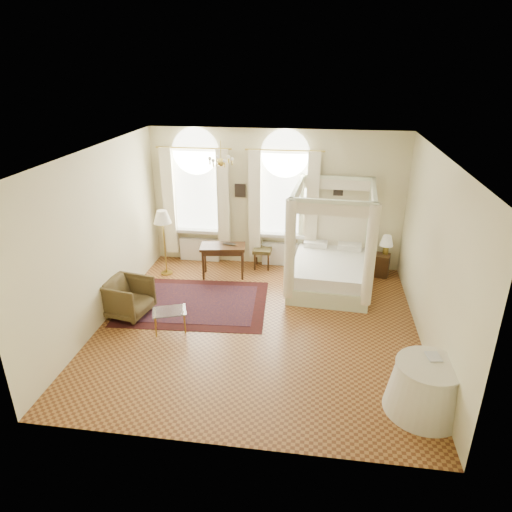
{
  "coord_description": "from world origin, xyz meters",
  "views": [
    {
      "loc": [
        1.04,
        -7.45,
        4.69
      ],
      "look_at": [
        -0.1,
        0.4,
        1.29
      ],
      "focal_mm": 32.0,
      "sensor_mm": 36.0,
      "label": 1
    }
  ],
  "objects": [
    {
      "name": "window_left",
      "position": [
        -1.9,
        2.87,
        1.49
      ],
      "size": [
        1.62,
        0.27,
        3.29
      ],
      "color": "white",
      "rests_on": "room_walls"
    },
    {
      "name": "floor_lamp",
      "position": [
        -2.49,
        2.02,
        1.34
      ],
      "size": [
        0.4,
        0.4,
        1.57
      ],
      "color": "#B4983C",
      "rests_on": "ground"
    },
    {
      "name": "coffee_table",
      "position": [
        -1.62,
        -0.38,
        0.38
      ],
      "size": [
        0.73,
        0.62,
        0.42
      ],
      "color": "white",
      "rests_on": "ground"
    },
    {
      "name": "wall_pictures",
      "position": [
        0.09,
        2.97,
        1.89
      ],
      "size": [
        2.54,
        0.03,
        0.39
      ],
      "color": "black",
      "rests_on": "room_walls"
    },
    {
      "name": "writing_desk",
      "position": [
        -1.12,
        2.09,
        0.66
      ],
      "size": [
        1.09,
        0.67,
        0.77
      ],
      "color": "#36210E",
      "rests_on": "ground"
    },
    {
      "name": "stool",
      "position": [
        -0.27,
        2.7,
        0.42
      ],
      "size": [
        0.44,
        0.44,
        0.51
      ],
      "color": "#4F4721",
      "rests_on": "ground"
    },
    {
      "name": "book",
      "position": [
        2.69,
        -1.73,
        0.8
      ],
      "size": [
        0.22,
        0.28,
        0.02
      ],
      "primitive_type": "imported",
      "rotation": [
        0.0,
        0.0,
        0.15
      ],
      "color": "black",
      "rests_on": "side_table"
    },
    {
      "name": "armchair",
      "position": [
        -2.62,
        0.07,
        0.38
      ],
      "size": [
        0.97,
        0.95,
        0.76
      ],
      "primitive_type": "imported",
      "rotation": [
        0.0,
        0.0,
        1.38
      ],
      "color": "#493A1F",
      "rests_on": "ground"
    },
    {
      "name": "room_walls",
      "position": [
        0.0,
        0.0,
        1.98
      ],
      "size": [
        6.0,
        6.0,
        6.0
      ],
      "color": "beige",
      "rests_on": "ground"
    },
    {
      "name": "nightstand",
      "position": [
        2.55,
        2.64,
        0.27
      ],
      "size": [
        0.44,
        0.42,
        0.53
      ],
      "primitive_type": "cube",
      "rotation": [
        0.0,
        0.0,
        -0.24
      ],
      "color": "#36210E",
      "rests_on": "ground"
    },
    {
      "name": "window_right",
      "position": [
        0.2,
        2.87,
        1.49
      ],
      "size": [
        1.62,
        0.27,
        3.29
      ],
      "color": "white",
      "rests_on": "room_walls"
    },
    {
      "name": "chandelier",
      "position": [
        -0.9,
        1.2,
        2.91
      ],
      "size": [
        0.51,
        0.45,
        0.5
      ],
      "color": "#B4983C",
      "rests_on": "room_walls"
    },
    {
      "name": "ground",
      "position": [
        0.0,
        0.0,
        0.0
      ],
      "size": [
        6.0,
        6.0,
        0.0
      ],
      "primitive_type": "plane",
      "color": "#96602B",
      "rests_on": "ground"
    },
    {
      "name": "nightstand_lamp",
      "position": [
        2.63,
        2.71,
        0.83
      ],
      "size": [
        0.31,
        0.31,
        0.45
      ],
      "color": "#B4983C",
      "rests_on": "nightstand"
    },
    {
      "name": "oriental_rug",
      "position": [
        -1.45,
        0.69,
        0.01
      ],
      "size": [
        3.14,
        2.35,
        0.01
      ],
      "color": "#390F0D",
      "rests_on": "ground"
    },
    {
      "name": "canopy_bed",
      "position": [
        1.34,
        1.85,
        0.53
      ],
      "size": [
        1.88,
        2.25,
        2.31
      ],
      "color": "beige",
      "rests_on": "ground"
    },
    {
      "name": "side_table",
      "position": [
        2.7,
        -1.9,
        0.39
      ],
      "size": [
        1.15,
        1.15,
        0.78
      ],
      "color": "silver",
      "rests_on": "ground"
    },
    {
      "name": "laptop",
      "position": [
        -0.97,
        2.22,
        0.78
      ],
      "size": [
        0.35,
        0.26,
        0.03
      ],
      "primitive_type": "imported",
      "rotation": [
        0.0,
        0.0,
        2.97
      ],
      "color": "black",
      "rests_on": "writing_desk"
    }
  ]
}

